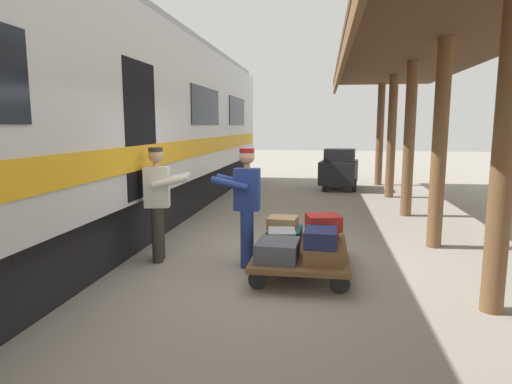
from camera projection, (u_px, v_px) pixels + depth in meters
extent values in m
plane|color=gray|center=(276.00, 263.00, 6.50)|extent=(60.00, 60.00, 0.00)
cylinder|color=brown|center=(380.00, 135.00, 14.83)|extent=(0.24, 0.24, 3.40)
cylinder|color=brown|center=(391.00, 137.00, 12.27)|extent=(0.24, 0.24, 3.40)
cylinder|color=brown|center=(409.00, 140.00, 9.70)|extent=(0.24, 0.24, 3.40)
cylinder|color=brown|center=(440.00, 145.00, 7.14)|extent=(0.24, 0.24, 3.40)
cylinder|color=brown|center=(504.00, 157.00, 4.58)|extent=(0.24, 0.24, 3.40)
cube|color=#4E3520|center=(475.00, 10.00, 5.59)|extent=(3.20, 19.16, 0.16)
cube|color=brown|center=(350.00, 32.00, 5.86)|extent=(0.08, 19.16, 0.30)
cube|color=silver|center=(47.00, 104.00, 6.68)|extent=(3.00, 20.89, 2.90)
cube|color=black|center=(55.00, 226.00, 6.96)|extent=(2.55, 19.84, 0.90)
cube|color=gold|center=(143.00, 157.00, 6.57)|extent=(0.03, 20.47, 0.36)
cube|color=black|center=(237.00, 111.00, 13.58)|extent=(0.02, 2.30, 0.84)
cube|color=black|center=(206.00, 106.00, 10.00)|extent=(0.02, 2.30, 0.84)
cube|color=black|center=(138.00, 130.00, 6.52)|extent=(0.12, 1.10, 2.00)
cube|color=brown|center=(302.00, 251.00, 6.14)|extent=(1.25, 1.94, 0.07)
cylinder|color=black|center=(340.00, 284.00, 5.33)|extent=(0.24, 0.05, 0.24)
cylinder|color=black|center=(258.00, 279.00, 5.48)|extent=(0.24, 0.05, 0.24)
cylinder|color=black|center=(336.00, 249.00, 6.84)|extent=(0.24, 0.05, 0.24)
cylinder|color=black|center=(272.00, 246.00, 7.00)|extent=(0.24, 0.05, 0.24)
cube|color=#1E666B|center=(285.00, 233.00, 6.68)|extent=(0.50, 0.64, 0.17)
cube|color=brown|center=(322.00, 254.00, 5.55)|extent=(0.52, 0.57, 0.20)
cube|color=gold|center=(322.00, 240.00, 6.07)|extent=(0.40, 0.46, 0.29)
cube|color=#9EA0A5|center=(282.00, 239.00, 6.16)|extent=(0.43, 0.50, 0.26)
cube|color=maroon|center=(322.00, 232.00, 6.59)|extent=(0.49, 0.50, 0.24)
cube|color=#4C515B|center=(278.00, 250.00, 5.64)|extent=(0.55, 0.62, 0.24)
cube|color=#AD231E|center=(323.00, 223.00, 6.00)|extent=(0.52, 0.48, 0.21)
cube|color=tan|center=(283.00, 222.00, 6.65)|extent=(0.46, 0.44, 0.17)
cube|color=navy|center=(321.00, 238.00, 5.54)|extent=(0.42, 0.52, 0.21)
cylinder|color=navy|center=(248.00, 236.00, 6.45)|extent=(0.16, 0.16, 0.82)
cylinder|color=navy|center=(246.00, 240.00, 6.26)|extent=(0.16, 0.16, 0.82)
cube|color=navy|center=(247.00, 189.00, 6.25)|extent=(0.36, 0.22, 0.60)
cylinder|color=tan|center=(247.00, 166.00, 6.20)|extent=(0.09, 0.09, 0.06)
sphere|color=tan|center=(247.00, 156.00, 6.18)|extent=(0.22, 0.22, 0.22)
cylinder|color=#A51919|center=(247.00, 150.00, 6.17)|extent=(0.21, 0.21, 0.06)
cylinder|color=navy|center=(234.00, 181.00, 6.42)|extent=(0.53, 0.11, 0.21)
cylinder|color=navy|center=(230.00, 184.00, 6.11)|extent=(0.53, 0.11, 0.21)
cylinder|color=#332D28|center=(157.00, 235.00, 6.50)|extent=(0.16, 0.16, 0.82)
cylinder|color=#332D28|center=(159.00, 232.00, 6.70)|extent=(0.16, 0.16, 0.82)
cube|color=silver|center=(157.00, 187.00, 6.49)|extent=(0.40, 0.29, 0.60)
cylinder|color=tan|center=(156.00, 165.00, 6.44)|extent=(0.09, 0.09, 0.06)
sphere|color=tan|center=(156.00, 155.00, 6.42)|extent=(0.22, 0.22, 0.22)
cylinder|color=#332D28|center=(155.00, 150.00, 6.41)|extent=(0.21, 0.21, 0.06)
cylinder|color=silver|center=(170.00, 182.00, 6.33)|extent=(0.54, 0.21, 0.21)
cylinder|color=silver|center=(173.00, 179.00, 6.65)|extent=(0.54, 0.21, 0.21)
cube|color=black|center=(339.00, 172.00, 14.03)|extent=(1.31, 1.83, 0.70)
cube|color=black|center=(340.00, 157.00, 13.61)|extent=(0.98, 0.81, 0.50)
cylinder|color=black|center=(354.00, 186.00, 13.43)|extent=(0.12, 0.40, 0.40)
cylinder|color=black|center=(324.00, 185.00, 13.56)|extent=(0.12, 0.40, 0.40)
cylinder|color=black|center=(352.00, 181.00, 14.60)|extent=(0.12, 0.40, 0.40)
cylinder|color=black|center=(324.00, 180.00, 14.73)|extent=(0.12, 0.40, 0.40)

